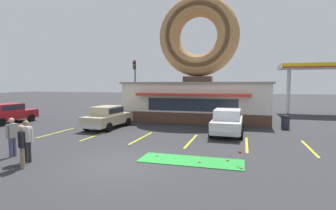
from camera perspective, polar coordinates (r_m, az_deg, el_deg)
The scene contains 24 objects.
ground_plane at distance 10.93m, azimuth -10.66°, elevation -12.51°, with size 160.00×160.00×0.00m, color #2D2D30.
donut_shop_building at distance 23.59m, azimuth 6.52°, elevation 5.90°, with size 12.30×6.75×10.96m.
putting_mat at distance 11.14m, azimuth 4.98°, elevation -12.03°, with size 4.30×1.47×0.03m, color green.
mini_donut_near_left at distance 11.76m, azimuth -2.39°, elevation -10.95°, with size 0.13×0.13×0.04m, color #D8667F.
mini_donut_near_right at distance 11.33m, azimuth 12.86°, elevation -11.67°, with size 0.13×0.13×0.04m, color brown.
mini_donut_mid_left at distance 10.94m, azimuth 6.92°, elevation -12.19°, with size 0.13×0.13×0.04m, color #D8667F.
mini_donut_mid_centre at distance 10.47m, azimuth 15.64°, elevation -13.10°, with size 0.13×0.13×0.04m, color #A5724C.
golf_ball at distance 11.47m, azimuth 1.65°, elevation -11.34°, with size 0.04×0.04×0.04m, color white.
putting_flag_pin at distance 10.78m, azimuth 15.24°, elevation -10.41°, with size 0.13×0.01×0.55m.
car_red at distance 24.81m, azimuth -31.47°, elevation -1.45°, with size 2.15×4.64×1.60m.
car_white at distance 17.04m, azimuth 12.82°, elevation -3.36°, with size 2.03×4.58×1.60m.
car_champagne at distance 19.43m, azimuth -12.98°, elevation -2.39°, with size 2.14×4.63×1.60m.
pedestrian_blue_sweater_man at distance 12.22m, azimuth -28.43°, elevation -6.52°, with size 0.59×0.28×1.73m.
pedestrian_leather_jacket_man at distance 11.49m, azimuth -29.24°, elevation -7.44°, with size 0.48×0.43×1.66m.
pedestrian_clipboard_woman at distance 13.42m, azimuth -30.82°, elevation -5.65°, with size 0.26×0.60×1.73m.
trash_bin at distance 20.40m, azimuth 24.20°, elevation -3.40°, with size 0.57×0.57×0.97m.
traffic_light_pole at distance 29.24m, azimuth -7.22°, elevation 5.58°, with size 0.28×0.47×5.80m.
gas_station_canopy at distance 32.01m, azimuth 31.14°, elevation 6.93°, with size 9.00×4.46×5.30m.
parking_stripe_far_left at distance 18.81m, azimuth -23.10°, elevation -5.55°, with size 0.12×3.60×0.01m, color yellow.
parking_stripe_left at distance 17.09m, azimuth -15.23°, elevation -6.34°, with size 0.12×3.60×0.01m, color yellow.
parking_stripe_mid_left at distance 15.76m, azimuth -5.80°, elevation -7.12°, with size 0.12×3.60×0.01m, color yellow.
parking_stripe_centre at distance 14.92m, azimuth 5.05°, elevation -7.78°, with size 0.12×3.60×0.01m, color yellow.
parking_stripe_mid_right at distance 14.66m, azimuth 16.75°, elevation -8.19°, with size 0.12×3.60×0.01m, color yellow.
parking_stripe_right at distance 15.01m, azimuth 28.40°, elevation -8.26°, with size 0.12×3.60×0.01m, color yellow.
Camera 1 is at (4.75, -9.30, 3.21)m, focal length 28.00 mm.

